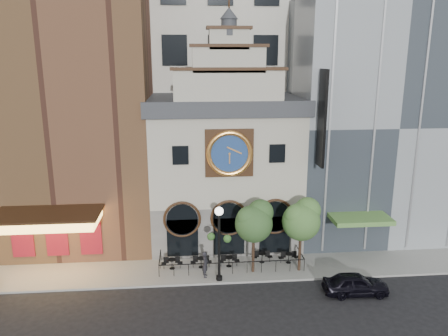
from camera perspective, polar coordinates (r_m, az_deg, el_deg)
name	(u,v)px	position (r m, az deg, el deg)	size (l,w,h in m)	color
ground	(234,284)	(31.68, 1.37, -14.90)	(120.00, 120.00, 0.00)	black
sidewalk	(231,266)	(33.83, 0.89, -12.73)	(44.00, 5.00, 0.15)	gray
clock_building	(225,165)	(36.49, 0.08, 0.43)	(12.60, 8.78, 18.65)	#605E5B
theater_building	(66,92)	(38.80, -19.98, 9.27)	(14.00, 15.60, 25.00)	brown
retail_building	(368,118)	(41.11, 18.26, 6.19)	(14.00, 14.40, 20.00)	gray
office_tower	(214,11)	(47.76, -1.28, 19.80)	(20.00, 16.00, 40.00)	beige
cafe_railing	(231,260)	(33.60, 0.90, -11.93)	(10.60, 2.60, 0.90)	black
bistro_0	(172,263)	(33.37, -6.82, -12.21)	(1.58, 0.68, 0.90)	black
bistro_1	(201,262)	(33.36, -3.01, -12.12)	(1.58, 0.68, 0.90)	black
bistro_2	(229,261)	(33.48, 0.65, -12.00)	(1.58, 0.68, 0.90)	black
bistro_3	(262,257)	(34.19, 4.99, -11.47)	(1.58, 0.68, 0.90)	black
bistro_4	(289,257)	(34.36, 8.44, -11.45)	(1.58, 0.68, 0.90)	black
car_right	(356,284)	(31.43, 16.81, -14.29)	(1.74, 4.33, 1.47)	black
pedestrian	(205,264)	(31.88, -2.46, -12.45)	(0.70, 0.46, 1.92)	black
lamppost	(219,236)	(30.39, -0.64, -8.82)	(1.65, 1.02, 5.45)	black
tree_left	(254,220)	(31.42, 4.00, -6.86)	(2.82, 2.71, 5.42)	#382619
tree_right	(302,219)	(32.03, 10.13, -6.52)	(2.86, 2.75, 5.50)	#382619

